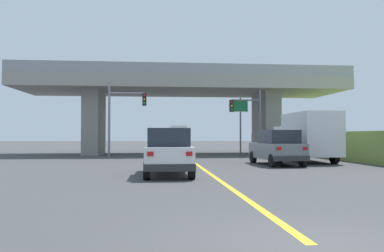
{
  "coord_description": "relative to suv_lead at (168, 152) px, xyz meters",
  "views": [
    {
      "loc": [
        -2.46,
        -5.97,
        1.73
      ],
      "look_at": [
        0.49,
        25.26,
        2.47
      ],
      "focal_mm": 36.59,
      "sensor_mm": 36.0,
      "label": 1
    }
  ],
  "objects": [
    {
      "name": "ground",
      "position": [
        1.91,
        19.14,
        -1.01
      ],
      "size": [
        160.0,
        160.0,
        0.0
      ],
      "primitive_type": "plane",
      "color": "#424244"
    },
    {
      "name": "overpass_bridge",
      "position": [
        1.91,
        19.14,
        4.48
      ],
      "size": [
        28.9,
        8.54,
        7.68
      ],
      "color": "gray",
      "rests_on": "ground"
    },
    {
      "name": "lane_divider_stripe",
      "position": [
        1.91,
        2.59,
        -1.01
      ],
      "size": [
        0.2,
        27.08,
        0.01
      ],
      "primitive_type": "cube",
      "color": "yellow",
      "rests_on": "ground"
    },
    {
      "name": "suv_lead",
      "position": [
        0.0,
        0.0,
        0.0
      ],
      "size": [
        2.0,
        4.67,
        2.02
      ],
      "color": "silver",
      "rests_on": "ground"
    },
    {
      "name": "suv_crossing",
      "position": [
        6.49,
        5.2,
        -0.0
      ],
      "size": [
        2.22,
        4.7,
        2.02
      ],
      "rotation": [
        0.0,
        0.0,
        0.06
      ],
      "color": "slate",
      "rests_on": "ground"
    },
    {
      "name": "box_truck",
      "position": [
        9.24,
        7.65,
        0.63
      ],
      "size": [
        2.33,
        6.58,
        3.14
      ],
      "color": "silver",
      "rests_on": "ground"
    },
    {
      "name": "traffic_signal_nearside",
      "position": [
        7.06,
        14.04,
        2.32
      ],
      "size": [
        2.59,
        0.36,
        5.4
      ],
      "color": "#56595E",
      "rests_on": "ground"
    },
    {
      "name": "traffic_signal_farside",
      "position": [
        -3.16,
        13.78,
        2.63
      ],
      "size": [
        2.96,
        0.36,
        5.88
      ],
      "color": "slate",
      "rests_on": "ground"
    },
    {
      "name": "highway_sign",
      "position": [
        6.7,
        15.84,
        2.51
      ],
      "size": [
        1.29,
        0.17,
        4.92
      ],
      "color": "#56595E",
      "rests_on": "ground"
    },
    {
      "name": "semi_truck_distant",
      "position": [
        2.95,
        43.52,
        0.64
      ],
      "size": [
        2.33,
        7.27,
        3.15
      ],
      "color": "navy",
      "rests_on": "ground"
    }
  ]
}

